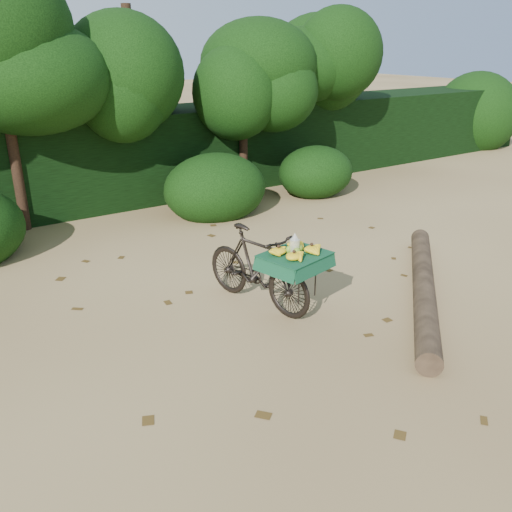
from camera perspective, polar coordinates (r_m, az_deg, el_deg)
ground at (r=6.56m, az=3.23°, el=-6.99°), size 80.00×80.00×0.00m
vendor_bicycle at (r=6.75m, az=0.26°, el=-1.18°), size 0.98×1.84×1.03m
fallen_log at (r=7.49m, az=17.23°, el=-3.00°), size 3.10×2.80×0.28m
hedge_backdrop at (r=11.64m, az=-15.91°, el=9.76°), size 26.00×1.80×1.80m
tree_row at (r=10.53m, az=-18.52°, el=14.38°), size 14.50×2.00×4.00m
bush_clumps at (r=10.10m, az=-9.25°, el=5.93°), size 8.80×1.70×0.90m
leaf_litter at (r=7.03m, az=0.04°, el=-4.85°), size 7.00×7.30×0.01m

